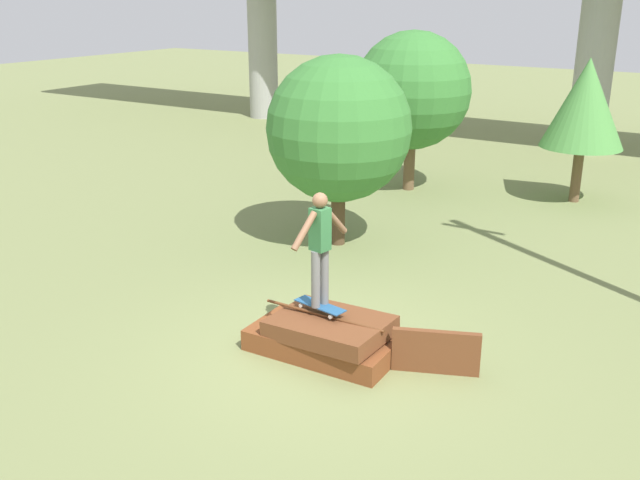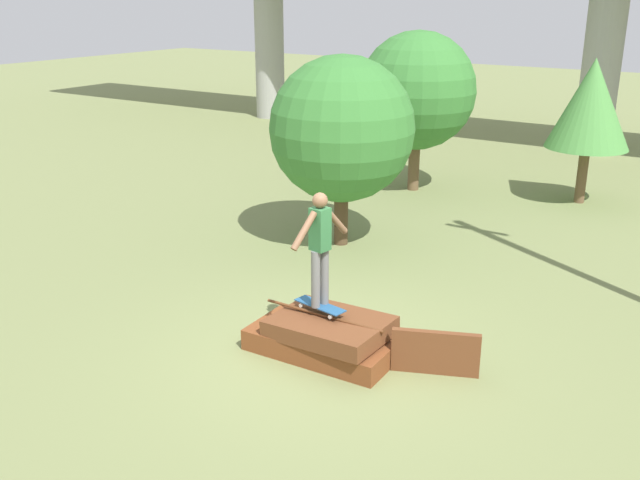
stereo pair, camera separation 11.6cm
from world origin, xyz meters
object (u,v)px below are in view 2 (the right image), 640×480
object	(u,v)px
skater	(320,242)
tree_behind_right	(591,104)
tree_mid_back	(342,129)
tree_behind_left	(417,91)
skateboard	(320,306)

from	to	relation	value
skater	tree_behind_right	distance (m)	9.42
tree_behind_right	tree_mid_back	size ratio (longest dim) A/B	0.91
tree_behind_left	tree_mid_back	xyz separation A→B (m)	(0.58, -4.40, -0.18)
skater	skateboard	bearing A→B (deg)	-26.57
skateboard	tree_behind_left	xyz separation A→B (m)	(-2.59, 8.25, 1.77)
skateboard	tree_behind_left	world-z (taller)	tree_behind_left
tree_mid_back	skateboard	bearing A→B (deg)	-62.49
tree_mid_back	tree_behind_left	bearing A→B (deg)	97.54
skater	tree_behind_left	world-z (taller)	tree_behind_left
tree_behind_right	skater	bearing A→B (deg)	-97.12
skater	tree_mid_back	distance (m)	4.39
skateboard	tree_behind_right	xyz separation A→B (m)	(1.16, 9.32, 1.63)
skater	tree_mid_back	xyz separation A→B (m)	(-2.00, 3.85, 0.69)
skater	tree_behind_right	xyz separation A→B (m)	(1.16, 9.32, 0.72)
skater	tree_behind_right	size ratio (longest dim) A/B	0.48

